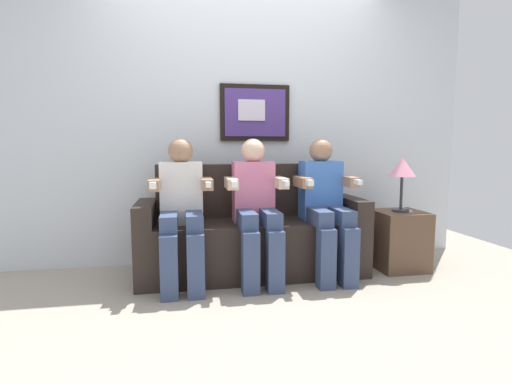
% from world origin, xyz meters
% --- Properties ---
extents(ground_plane, '(5.49, 5.49, 0.00)m').
position_xyz_m(ground_plane, '(0.00, 0.00, 0.00)').
color(ground_plane, '#9E9384').
extents(back_wall_assembly, '(4.23, 0.10, 2.60)m').
position_xyz_m(back_wall_assembly, '(0.00, 0.76, 1.30)').
color(back_wall_assembly, silver).
rests_on(back_wall_assembly, ground_plane).
extents(couch, '(1.83, 0.58, 0.90)m').
position_xyz_m(couch, '(0.00, 0.33, 0.31)').
color(couch, '#2D231E').
rests_on(couch, ground_plane).
extents(person_on_left, '(0.46, 0.56, 1.11)m').
position_xyz_m(person_on_left, '(-0.57, 0.16, 0.61)').
color(person_on_left, white).
rests_on(person_on_left, ground_plane).
extents(person_in_middle, '(0.46, 0.56, 1.11)m').
position_xyz_m(person_in_middle, '(-0.00, 0.16, 0.61)').
color(person_in_middle, pink).
rests_on(person_in_middle, ground_plane).
extents(person_on_right, '(0.46, 0.56, 1.11)m').
position_xyz_m(person_on_right, '(0.57, 0.16, 0.61)').
color(person_on_right, '#3F72CC').
rests_on(person_on_right, ground_plane).
extents(side_table_right, '(0.40, 0.40, 0.50)m').
position_xyz_m(side_table_right, '(1.26, 0.22, 0.25)').
color(side_table_right, brown).
rests_on(side_table_right, ground_plane).
extents(table_lamp, '(0.22, 0.22, 0.46)m').
position_xyz_m(table_lamp, '(1.26, 0.20, 0.86)').
color(table_lamp, '#333338').
rests_on(table_lamp, side_table_right).
extents(spare_remote_on_table, '(0.04, 0.13, 0.02)m').
position_xyz_m(spare_remote_on_table, '(1.32, 0.22, 0.51)').
color(spare_remote_on_table, white).
rests_on(spare_remote_on_table, side_table_right).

